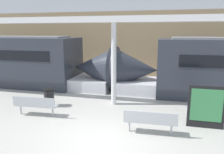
# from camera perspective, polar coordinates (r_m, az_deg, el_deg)

# --- Properties ---
(ground_plane) EXTENTS (60.00, 60.00, 0.00)m
(ground_plane) POSITION_cam_1_polar(r_m,az_deg,el_deg) (7.49, -3.72, -16.08)
(ground_plane) COLOR #B2AFA8
(station_wall) EXTENTS (56.00, 0.20, 5.00)m
(station_wall) POSITION_cam_1_polar(r_m,az_deg,el_deg) (16.94, 7.03, 8.39)
(station_wall) COLOR #9E8460
(station_wall) RESTS_ON ground_plane
(train_right) EXTENTS (14.76, 2.93, 3.20)m
(train_right) POSITION_cam_1_polar(r_m,az_deg,el_deg) (16.32, -25.20, 3.69)
(train_right) COLOR #2D333D
(train_right) RESTS_ON ground_plane
(bench_near) EXTENTS (1.83, 0.50, 0.85)m
(bench_near) POSITION_cam_1_polar(r_m,az_deg,el_deg) (7.75, 9.93, -11.07)
(bench_near) COLOR #ADB2B7
(bench_near) RESTS_ON ground_plane
(bench_far) EXTENTS (1.87, 0.55, 0.85)m
(bench_far) POSITION_cam_1_polar(r_m,az_deg,el_deg) (9.76, -19.48, -6.71)
(bench_far) COLOR #ADB2B7
(bench_far) RESTS_ON ground_plane
(trash_bin) EXTENTS (0.50, 0.50, 0.82)m
(trash_bin) POSITION_cam_1_polar(r_m,az_deg,el_deg) (10.87, -16.11, -5.14)
(trash_bin) COLOR black
(trash_bin) RESTS_ON ground_plane
(poster_board) EXTENTS (1.29, 0.07, 1.60)m
(poster_board) POSITION_cam_1_polar(r_m,az_deg,el_deg) (8.71, 23.39, -7.21)
(poster_board) COLOR black
(poster_board) RESTS_ON ground_plane
(support_column_near) EXTENTS (0.25, 0.25, 3.90)m
(support_column_near) POSITION_cam_1_polar(r_m,az_deg,el_deg) (10.35, 0.46, 3.22)
(support_column_near) COLOR silver
(support_column_near) RESTS_ON ground_plane
(canopy_beam) EXTENTS (28.00, 0.60, 0.28)m
(canopy_beam) POSITION_cam_1_polar(r_m,az_deg,el_deg) (10.24, 0.48, 14.85)
(canopy_beam) COLOR silver
(canopy_beam) RESTS_ON support_column_near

